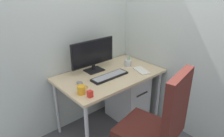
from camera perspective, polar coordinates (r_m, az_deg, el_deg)
name	(u,v)px	position (r m, az deg, el deg)	size (l,w,h in m)	color
ground_plane	(110,125)	(2.89, -0.62, -15.20)	(8.00, 8.00, 0.00)	#4C4C51
wall_back	(88,15)	(2.61, -6.68, 14.41)	(2.60, 0.04, 2.80)	#B7C1BC
wall_side_right	(161,15)	(2.64, 13.32, 14.04)	(0.04, 2.10, 2.80)	#B7C1BC
desk	(110,79)	(2.52, -0.69, -2.94)	(1.24, 0.75, 0.76)	#D1B78C
office_chair	(157,125)	(2.02, 12.27, -14.94)	(0.64, 0.64, 1.13)	black
filing_cabinet	(127,95)	(2.87, 4.23, -7.37)	(0.38, 0.52, 0.67)	silver
monitor	(93,54)	(2.51, -5.19, 3.93)	(0.60, 0.17, 0.39)	black
keyboard	(110,76)	(2.40, -0.63, -2.13)	(0.47, 0.14, 0.03)	black
mouse	(80,83)	(2.26, -8.87, -3.93)	(0.06, 0.09, 0.03)	slate
pen_holder	(128,63)	(2.70, 4.37, 1.53)	(0.09, 0.09, 0.18)	silver
notebook	(141,71)	(2.58, 8.05, -0.56)	(0.12, 0.24, 0.02)	silver
coffee_mug	(81,90)	(2.07, -8.40, -5.77)	(0.12, 0.08, 0.09)	orange
desk_clamp_accessory	(90,94)	(2.01, -6.03, -6.93)	(0.05, 0.05, 0.07)	red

